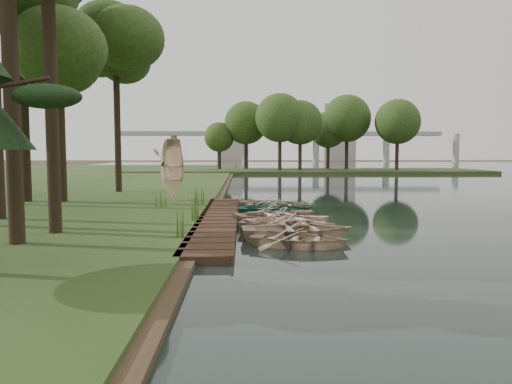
{
  "coord_description": "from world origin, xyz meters",
  "views": [
    {
      "loc": [
        -0.54,
        -20.8,
        3.03
      ],
      "look_at": [
        0.02,
        1.22,
        1.23
      ],
      "focal_mm": 35.0,
      "sensor_mm": 36.0,
      "label": 1
    }
  ],
  "objects_px": {
    "rowboat_1": "(297,228)",
    "stored_rowboat": "(173,194)",
    "boardwalk": "(218,220)",
    "rowboat_0": "(300,237)",
    "rowboat_2": "(287,222)"
  },
  "relations": [
    {
      "from": "boardwalk",
      "to": "rowboat_0",
      "type": "height_order",
      "value": "rowboat_0"
    },
    {
      "from": "rowboat_0",
      "to": "rowboat_1",
      "type": "distance_m",
      "value": 1.36
    },
    {
      "from": "rowboat_1",
      "to": "boardwalk",
      "type": "bearing_deg",
      "value": 31.87
    },
    {
      "from": "rowboat_1",
      "to": "rowboat_2",
      "type": "relative_size",
      "value": 1.07
    },
    {
      "from": "rowboat_1",
      "to": "stored_rowboat",
      "type": "relative_size",
      "value": 1.11
    },
    {
      "from": "rowboat_2",
      "to": "stored_rowboat",
      "type": "bearing_deg",
      "value": 45.73
    },
    {
      "from": "rowboat_0",
      "to": "rowboat_2",
      "type": "relative_size",
      "value": 0.87
    },
    {
      "from": "rowboat_1",
      "to": "stored_rowboat",
      "type": "height_order",
      "value": "stored_rowboat"
    },
    {
      "from": "rowboat_0",
      "to": "rowboat_2",
      "type": "xyz_separation_m",
      "value": [
        -0.16,
        2.87,
        0.05
      ]
    },
    {
      "from": "rowboat_0",
      "to": "stored_rowboat",
      "type": "distance_m",
      "value": 13.85
    },
    {
      "from": "rowboat_1",
      "to": "stored_rowboat",
      "type": "xyz_separation_m",
      "value": [
        -5.77,
        11.26,
        0.21
      ]
    },
    {
      "from": "boardwalk",
      "to": "rowboat_1",
      "type": "relative_size",
      "value": 4.21
    },
    {
      "from": "boardwalk",
      "to": "stored_rowboat",
      "type": "bearing_deg",
      "value": 112.02
    },
    {
      "from": "rowboat_0",
      "to": "rowboat_2",
      "type": "distance_m",
      "value": 2.88
    },
    {
      "from": "rowboat_2",
      "to": "stored_rowboat",
      "type": "height_order",
      "value": "stored_rowboat"
    }
  ]
}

